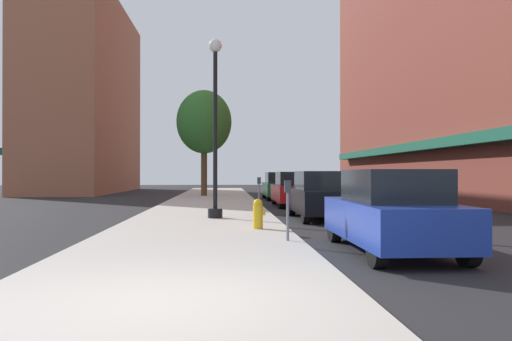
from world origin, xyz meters
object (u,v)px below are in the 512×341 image
object	(u,v)px
fire_hydrant	(258,214)
car_black	(321,196)
car_green	(279,186)
tree_near	(204,122)
lamppost	(215,124)
parking_meter_far	(259,189)
car_blue	(391,212)
car_red	(294,190)
parking_meter_near	(288,203)

from	to	relation	value
fire_hydrant	car_black	world-z (taller)	car_black
car_black	car_green	distance (m)	12.84
car_green	tree_near	bearing A→B (deg)	146.03
lamppost	parking_meter_far	distance (m)	4.27
car_blue	parking_meter_far	bearing A→B (deg)	100.64
tree_near	car_black	size ratio (longest dim) A/B	1.62
car_blue	car_green	world-z (taller)	same
tree_near	car_blue	distance (m)	23.99
parking_meter_far	car_green	bearing A→B (deg)	79.20
fire_hydrant	car_black	distance (m)	4.55
parking_meter_far	car_green	size ratio (longest dim) A/B	0.30
lamppost	car_red	xyz separation A→B (m)	(3.63, 7.23, -2.39)
parking_meter_near	car_blue	world-z (taller)	car_blue
lamppost	parking_meter_far	size ratio (longest dim) A/B	4.50
parking_meter_near	car_blue	distance (m)	2.21
lamppost	car_blue	bearing A→B (deg)	-61.43
car_black	car_green	bearing A→B (deg)	89.97
parking_meter_far	car_red	distance (m)	4.47
lamppost	tree_near	world-z (taller)	tree_near
fire_hydrant	car_blue	distance (m)	4.20
car_black	car_green	world-z (taller)	same
lamppost	car_red	bearing A→B (deg)	63.36
car_red	tree_near	bearing A→B (deg)	114.70
car_black	car_green	xyz separation A→B (m)	(0.00, 12.84, 0.00)
tree_near	car_green	size ratio (longest dim) A/B	1.62
parking_meter_near	car_black	xyz separation A→B (m)	(1.95, 6.22, -0.14)
parking_meter_near	parking_meter_far	xyz separation A→B (m)	(0.00, 8.84, 0.00)
lamppost	parking_meter_near	world-z (taller)	lamppost
car_red	car_green	world-z (taller)	same
car_green	parking_meter_near	bearing A→B (deg)	-96.39
lamppost	parking_meter_near	size ratio (longest dim) A/B	4.50
parking_meter_near	car_black	size ratio (longest dim) A/B	0.30
lamppost	tree_near	bearing A→B (deg)	93.57
parking_meter_near	car_black	world-z (taller)	car_black
fire_hydrant	parking_meter_far	distance (m)	6.49
car_black	car_blue	bearing A→B (deg)	-90.03
lamppost	tree_near	size ratio (longest dim) A/B	0.85
car_black	parking_meter_far	bearing A→B (deg)	126.59
car_black	parking_meter_near	bearing A→B (deg)	-107.45
lamppost	car_green	xyz separation A→B (m)	(3.63, 13.43, -2.39)
parking_meter_near	car_red	distance (m)	13.00
car_red	car_green	distance (m)	6.20
fire_hydrant	car_red	xyz separation A→B (m)	(2.43, 10.48, 0.29)
tree_near	car_red	bearing A→B (deg)	-63.35
tree_near	car_green	world-z (taller)	tree_near
fire_hydrant	car_red	world-z (taller)	car_red
lamppost	parking_meter_far	xyz separation A→B (m)	(1.68, 3.21, -2.25)
parking_meter_far	car_black	distance (m)	3.27
parking_meter_far	car_blue	world-z (taller)	car_blue
parking_meter_near	parking_meter_far	distance (m)	8.84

